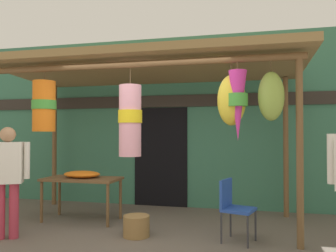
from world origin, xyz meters
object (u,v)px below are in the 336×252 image
object	(u,v)px
display_table	(82,183)
wicker_basket_by_table	(136,226)
folding_chair	(233,204)
shopper_by_bananas	(7,173)
flower_heap_on_table	(82,174)

from	to	relation	value
display_table	wicker_basket_by_table	bearing A→B (deg)	-27.89
folding_chair	wicker_basket_by_table	xyz separation A→B (m)	(-1.36, -0.10, -0.35)
display_table	folding_chair	xyz separation A→B (m)	(2.55, -0.53, -0.14)
display_table	shopper_by_bananas	size ratio (longest dim) A/B	0.82
display_table	folding_chair	distance (m)	2.61
folding_chair	wicker_basket_by_table	distance (m)	1.41
flower_heap_on_table	folding_chair	distance (m)	2.62
flower_heap_on_table	shopper_by_bananas	distance (m)	1.29
flower_heap_on_table	folding_chair	xyz separation A→B (m)	(2.55, -0.54, -0.28)
display_table	shopper_by_bananas	bearing A→B (deg)	-115.61
flower_heap_on_table	shopper_by_bananas	xyz separation A→B (m)	(-0.55, -1.16, 0.14)
display_table	folding_chair	world-z (taller)	folding_chair
wicker_basket_by_table	display_table	bearing A→B (deg)	152.11
wicker_basket_by_table	shopper_by_bananas	xyz separation A→B (m)	(-1.74, -0.52, 0.77)
shopper_by_bananas	display_table	bearing A→B (deg)	64.39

